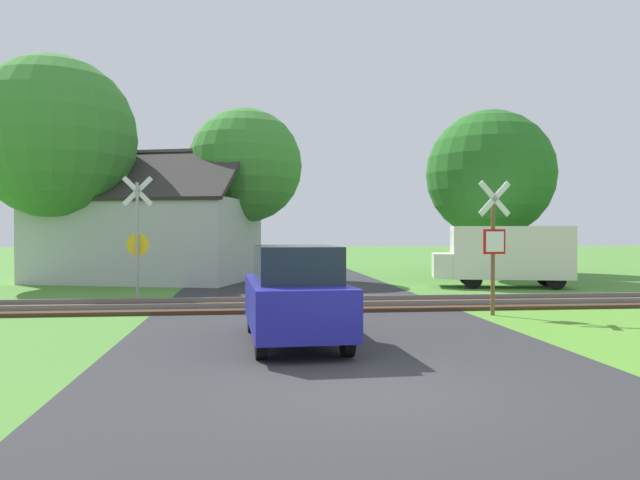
% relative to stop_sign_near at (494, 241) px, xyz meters
% --- Properties ---
extents(ground_plane, '(160.00, 160.00, 0.00)m').
position_rel_stop_sign_near_xyz_m(ground_plane, '(-4.38, -6.72, -1.81)').
color(ground_plane, '#4C8433').
extents(road_asphalt, '(7.80, 80.00, 0.01)m').
position_rel_stop_sign_near_xyz_m(road_asphalt, '(-4.38, -4.72, -1.80)').
color(road_asphalt, '#2D2D30').
rests_on(road_asphalt, ground).
extents(rail_track, '(60.00, 2.60, 0.22)m').
position_rel_stop_sign_near_xyz_m(rail_track, '(-4.38, 2.19, -1.75)').
color(rail_track, '#422D1E').
rests_on(rail_track, ground).
extents(stop_sign_near, '(0.87, 0.21, 3.27)m').
position_rel_stop_sign_near_xyz_m(stop_sign_near, '(0.00, 0.00, 0.00)').
color(stop_sign_near, brown).
rests_on(stop_sign_near, ground).
extents(crossing_sign_far, '(0.88, 0.13, 3.65)m').
position_rel_stop_sign_near_xyz_m(crossing_sign_far, '(-9.10, 3.95, 0.19)').
color(crossing_sign_far, '#9E9EA5').
rests_on(crossing_sign_far, ground).
extents(house, '(10.02, 8.32, 5.45)m').
position_rel_stop_sign_near_xyz_m(house, '(-10.11, 12.09, 0.04)').
color(house, '#B7B7BC').
rests_on(house, ground).
extents(tree_center, '(4.88, 4.88, 7.33)m').
position_rel_stop_sign_near_xyz_m(tree_center, '(-6.06, 12.40, 3.07)').
color(tree_center, '#513823').
rests_on(tree_center, ground).
extents(tree_left, '(6.24, 6.24, 8.80)m').
position_rel_stop_sign_near_xyz_m(tree_left, '(-13.34, 10.44, 3.86)').
color(tree_left, '#513823').
rests_on(tree_left, ground).
extents(tree_right, '(5.44, 5.44, 7.22)m').
position_rel_stop_sign_near_xyz_m(tree_right, '(4.34, 11.08, 2.69)').
color(tree_right, '#513823').
rests_on(tree_right, ground).
extents(tree_far, '(4.77, 4.77, 7.29)m').
position_rel_stop_sign_near_xyz_m(tree_far, '(6.27, 16.01, 3.09)').
color(tree_far, '#513823').
rests_on(tree_far, ground).
extents(mail_truck, '(5.20, 2.99, 2.24)m').
position_rel_stop_sign_near_xyz_m(mail_truck, '(3.45, 7.38, -0.57)').
color(mail_truck, silver).
rests_on(mail_truck, ground).
extents(parked_car, '(1.82, 4.07, 1.78)m').
position_rel_stop_sign_near_xyz_m(parked_car, '(-5.06, -3.25, -0.91)').
color(parked_car, navy).
rests_on(parked_car, ground).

